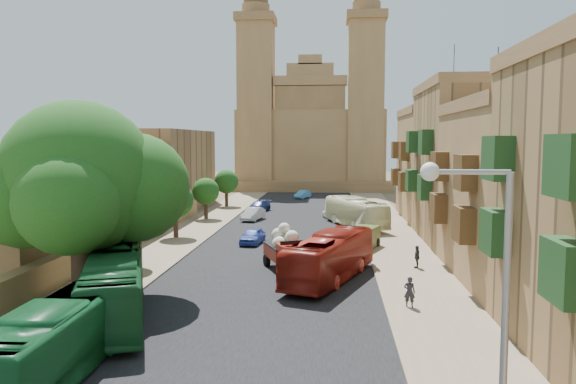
% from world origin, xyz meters
% --- Properties ---
extents(ground, '(260.00, 260.00, 0.00)m').
position_xyz_m(ground, '(0.00, 0.00, 0.00)').
color(ground, brown).
extents(road_surface, '(14.00, 140.00, 0.01)m').
position_xyz_m(road_surface, '(0.00, 30.00, 0.01)').
color(road_surface, black).
rests_on(road_surface, ground).
extents(sidewalk_east, '(5.00, 140.00, 0.01)m').
position_xyz_m(sidewalk_east, '(9.50, 30.00, 0.01)').
color(sidewalk_east, '#7F6C53').
rests_on(sidewalk_east, ground).
extents(sidewalk_west, '(5.00, 140.00, 0.01)m').
position_xyz_m(sidewalk_west, '(-9.50, 30.00, 0.01)').
color(sidewalk_west, '#7F6C53').
rests_on(sidewalk_west, ground).
extents(kerb_east, '(0.25, 140.00, 0.12)m').
position_xyz_m(kerb_east, '(7.00, 30.00, 0.06)').
color(kerb_east, '#7F6C53').
rests_on(kerb_east, ground).
extents(kerb_west, '(0.25, 140.00, 0.12)m').
position_xyz_m(kerb_west, '(-7.00, 30.00, 0.06)').
color(kerb_west, '#7F6C53').
rests_on(kerb_west, ground).
extents(townhouse_b, '(9.00, 14.00, 14.90)m').
position_xyz_m(townhouse_b, '(15.95, 11.00, 5.66)').
color(townhouse_b, olive).
rests_on(townhouse_b, ground).
extents(townhouse_c, '(9.00, 14.00, 17.40)m').
position_xyz_m(townhouse_c, '(15.95, 25.00, 6.91)').
color(townhouse_c, olive).
rests_on(townhouse_c, ground).
extents(townhouse_d, '(9.00, 14.00, 15.90)m').
position_xyz_m(townhouse_d, '(15.95, 39.00, 6.16)').
color(townhouse_d, olive).
rests_on(townhouse_d, ground).
extents(west_wall, '(1.00, 40.00, 1.80)m').
position_xyz_m(west_wall, '(-12.50, 20.00, 0.90)').
color(west_wall, olive).
rests_on(west_wall, ground).
extents(west_building_low, '(10.00, 28.00, 8.40)m').
position_xyz_m(west_building_low, '(-18.00, 18.00, 4.20)').
color(west_building_low, brown).
rests_on(west_building_low, ground).
extents(west_building_mid, '(10.00, 22.00, 10.00)m').
position_xyz_m(west_building_mid, '(-18.00, 44.00, 5.00)').
color(west_building_mid, olive).
rests_on(west_building_mid, ground).
extents(church, '(28.00, 22.50, 36.30)m').
position_xyz_m(church, '(-0.00, 78.61, 9.52)').
color(church, olive).
rests_on(church, ground).
extents(ficus_tree, '(10.90, 10.03, 10.90)m').
position_xyz_m(ficus_tree, '(-9.40, 4.01, 6.44)').
color(ficus_tree, '#3B2A1D').
rests_on(ficus_tree, ground).
extents(street_tree_a, '(3.26, 3.26, 5.02)m').
position_xyz_m(street_tree_a, '(-10.00, 12.00, 3.36)').
color(street_tree_a, '#3B2A1D').
rests_on(street_tree_a, ground).
extents(street_tree_b, '(3.27, 3.27, 5.02)m').
position_xyz_m(street_tree_b, '(-10.00, 24.00, 3.36)').
color(street_tree_b, '#3B2A1D').
rests_on(street_tree_b, ground).
extents(street_tree_c, '(2.99, 2.99, 4.59)m').
position_xyz_m(street_tree_c, '(-10.00, 36.00, 3.07)').
color(street_tree_c, '#3B2A1D').
rests_on(street_tree_c, ground).
extents(street_tree_d, '(3.18, 3.18, 4.90)m').
position_xyz_m(street_tree_d, '(-10.00, 48.00, 3.28)').
color(street_tree_d, '#3B2A1D').
rests_on(street_tree_d, ground).
extents(streetlamp, '(2.11, 0.44, 8.22)m').
position_xyz_m(streetlamp, '(7.72, -12.00, 5.20)').
color(streetlamp, gray).
rests_on(streetlamp, ground).
extents(red_truck, '(3.83, 5.74, 3.17)m').
position_xyz_m(red_truck, '(1.18, 11.51, 1.40)').
color(red_truck, maroon).
rests_on(red_truck, ground).
extents(olive_pickup, '(3.19, 4.45, 1.68)m').
position_xyz_m(olive_pickup, '(6.50, 20.00, 0.82)').
color(olive_pickup, '#424C1C').
rests_on(olive_pickup, ground).
extents(bus_green_south, '(2.57, 10.28, 2.85)m').
position_xyz_m(bus_green_south, '(-5.88, -5.66, 1.43)').
color(bus_green_south, '#16612E').
rests_on(bus_green_south, ground).
extents(bus_green_north, '(6.34, 11.74, 3.20)m').
position_xyz_m(bus_green_north, '(-6.48, 1.00, 1.60)').
color(bus_green_north, '#185628').
rests_on(bus_green_north, ground).
extents(bus_red_east, '(5.91, 10.81, 2.95)m').
position_xyz_m(bus_red_east, '(4.00, 9.40, 1.48)').
color(bus_red_east, maroon).
rests_on(bus_red_east, ground).
extents(bus_cream_east, '(6.35, 10.71, 2.95)m').
position_xyz_m(bus_cream_east, '(6.39, 31.47, 1.47)').
color(bus_cream_east, beige).
rests_on(bus_cream_east, ground).
extents(car_blue_a, '(2.04, 4.05, 1.32)m').
position_xyz_m(car_blue_a, '(-2.62, 21.41, 0.66)').
color(car_blue_a, '#3854BA').
rests_on(car_blue_a, ground).
extents(car_white_a, '(2.34, 4.42, 1.38)m').
position_xyz_m(car_white_a, '(-4.60, 35.24, 0.69)').
color(car_white_a, silver).
rests_on(car_white_a, ground).
extents(car_cream, '(4.07, 5.37, 1.35)m').
position_xyz_m(car_cream, '(5.00, 18.90, 0.68)').
color(car_cream, beige).
rests_on(car_cream, ground).
extents(car_dkblue, '(2.98, 4.85, 1.31)m').
position_xyz_m(car_dkblue, '(-5.00, 42.69, 0.66)').
color(car_dkblue, navy).
rests_on(car_dkblue, ground).
extents(car_white_b, '(2.56, 4.27, 1.36)m').
position_xyz_m(car_white_b, '(4.02, 37.03, 0.68)').
color(car_white_b, white).
rests_on(car_white_b, ground).
extents(car_blue_b, '(2.56, 3.87, 1.21)m').
position_xyz_m(car_blue_b, '(-0.50, 59.03, 0.60)').
color(car_blue_b, '#4795C5').
rests_on(car_blue_b, ground).
extents(pedestrian_a, '(0.68, 0.54, 1.63)m').
position_xyz_m(pedestrian_a, '(8.19, 4.12, 0.81)').
color(pedestrian_a, '#26222A').
rests_on(pedestrian_a, ground).
extents(pedestrian_c, '(0.60, 0.99, 1.57)m').
position_xyz_m(pedestrian_c, '(9.90, 13.28, 0.78)').
color(pedestrian_c, '#2C2D30').
rests_on(pedestrian_c, ground).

